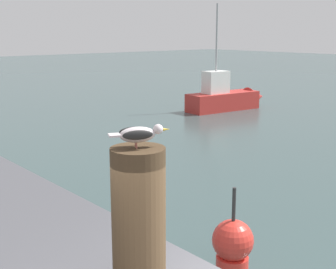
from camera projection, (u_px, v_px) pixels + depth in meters
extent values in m
cylinder|color=#4C3823|center=(139.00, 219.00, 3.06)|extent=(0.35, 0.35, 0.95)
cylinder|color=#C66D60|center=(137.00, 146.00, 2.94)|extent=(0.01, 0.01, 0.04)
cylinder|color=#C66D60|center=(135.00, 145.00, 2.97)|extent=(0.01, 0.01, 0.04)
ellipsoid|color=silver|center=(137.00, 135.00, 2.94)|extent=(0.18, 0.25, 0.10)
sphere|color=silver|center=(158.00, 129.00, 2.97)|extent=(0.06, 0.06, 0.06)
cone|color=gold|center=(167.00, 129.00, 2.98)|extent=(0.04, 0.05, 0.02)
cube|color=silver|center=(114.00, 135.00, 2.90)|extent=(0.10, 0.10, 0.01)
ellipsoid|color=#242424|center=(138.00, 135.00, 2.88)|extent=(0.11, 0.19, 0.06)
ellipsoid|color=#242424|center=(134.00, 131.00, 2.99)|extent=(0.11, 0.19, 0.06)
cube|color=#B72D28|center=(223.00, 101.00, 20.11)|extent=(1.37, 3.38, 0.75)
cone|color=#B72D28|center=(255.00, 97.00, 21.14)|extent=(1.01, 1.01, 0.92)
cube|color=white|center=(216.00, 82.00, 19.70)|extent=(0.74, 1.09, 0.92)
cylinder|color=#A5A5A8|center=(217.00, 38.00, 19.31)|extent=(0.08, 0.08, 2.71)
cylinder|color=red|center=(232.00, 268.00, 6.41)|extent=(0.44, 0.44, 0.35)
sphere|color=red|center=(233.00, 240.00, 6.32)|extent=(0.56, 0.56, 0.56)
cylinder|color=#2D2D2D|center=(234.00, 206.00, 6.22)|extent=(0.05, 0.05, 0.50)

